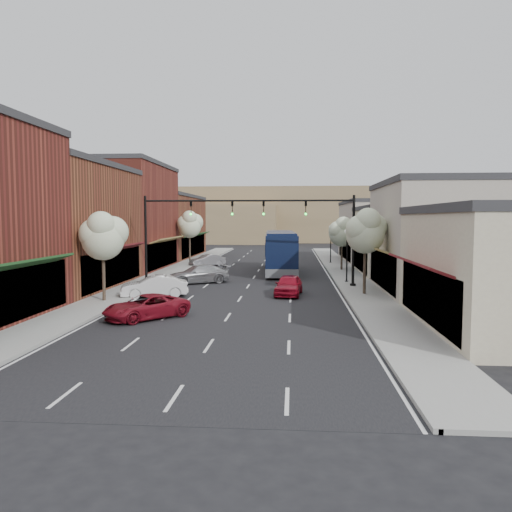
% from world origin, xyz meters
% --- Properties ---
extents(ground, '(160.00, 160.00, 0.00)m').
position_xyz_m(ground, '(0.00, 0.00, 0.00)').
color(ground, black).
rests_on(ground, ground).
extents(sidewalk_left, '(2.80, 73.00, 0.15)m').
position_xyz_m(sidewalk_left, '(-8.40, 18.50, 0.07)').
color(sidewalk_left, gray).
rests_on(sidewalk_left, ground).
extents(sidewalk_right, '(2.80, 73.00, 0.15)m').
position_xyz_m(sidewalk_right, '(8.40, 18.50, 0.07)').
color(sidewalk_right, gray).
rests_on(sidewalk_right, ground).
extents(curb_left, '(0.25, 73.00, 0.17)m').
position_xyz_m(curb_left, '(-7.00, 18.50, 0.07)').
color(curb_left, gray).
rests_on(curb_left, ground).
extents(curb_right, '(0.25, 73.00, 0.17)m').
position_xyz_m(curb_right, '(7.00, 18.50, 0.07)').
color(curb_right, gray).
rests_on(curb_right, ground).
extents(bldg_left_midnear, '(10.14, 14.10, 9.40)m').
position_xyz_m(bldg_left_midnear, '(-14.23, 6.00, 4.66)').
color(bldg_left_midnear, brown).
rests_on(bldg_left_midnear, ground).
extents(bldg_left_midfar, '(10.14, 14.10, 10.90)m').
position_xyz_m(bldg_left_midfar, '(-14.24, 20.00, 5.40)').
color(bldg_left_midfar, maroon).
rests_on(bldg_left_midfar, ground).
extents(bldg_left_far, '(10.14, 18.10, 8.40)m').
position_xyz_m(bldg_left_far, '(-14.22, 36.00, 4.16)').
color(bldg_left_far, brown).
rests_on(bldg_left_far, ground).
extents(bldg_right_near, '(9.14, 12.10, 5.90)m').
position_xyz_m(bldg_right_near, '(13.69, -6.00, 2.92)').
color(bldg_right_near, beige).
rests_on(bldg_right_near, ground).
extents(bldg_right_midnear, '(9.14, 12.10, 7.90)m').
position_xyz_m(bldg_right_midnear, '(13.72, 6.00, 3.91)').
color(bldg_right_midnear, '#ABA192').
rests_on(bldg_right_midnear, ground).
extents(bldg_right_midfar, '(9.14, 12.10, 6.40)m').
position_xyz_m(bldg_right_midfar, '(13.70, 18.00, 3.17)').
color(bldg_right_midfar, beige).
rests_on(bldg_right_midfar, ground).
extents(bldg_right_far, '(9.14, 16.10, 7.40)m').
position_xyz_m(bldg_right_far, '(13.71, 32.00, 3.66)').
color(bldg_right_far, '#ABA192').
rests_on(bldg_right_far, ground).
extents(hill_far, '(120.00, 30.00, 12.00)m').
position_xyz_m(hill_far, '(0.00, 90.00, 6.00)').
color(hill_far, '#7A6647').
rests_on(hill_far, ground).
extents(hill_near, '(50.00, 20.00, 8.00)m').
position_xyz_m(hill_near, '(-25.00, 78.00, 4.00)').
color(hill_near, '#7A6647').
rests_on(hill_near, ground).
extents(signal_mast_right, '(8.22, 0.46, 7.00)m').
position_xyz_m(signal_mast_right, '(5.62, 8.00, 4.62)').
color(signal_mast_right, black).
rests_on(signal_mast_right, ground).
extents(signal_mast_left, '(8.22, 0.46, 7.00)m').
position_xyz_m(signal_mast_left, '(-5.62, 8.00, 4.62)').
color(signal_mast_left, black).
rests_on(signal_mast_left, ground).
extents(tree_right_near, '(2.85, 2.65, 5.95)m').
position_xyz_m(tree_right_near, '(8.35, 3.94, 4.45)').
color(tree_right_near, '#47382B').
rests_on(tree_right_near, ground).
extents(tree_right_far, '(2.85, 2.65, 5.43)m').
position_xyz_m(tree_right_far, '(8.35, 19.94, 3.99)').
color(tree_right_far, '#47382B').
rests_on(tree_right_far, ground).
extents(tree_left_near, '(2.85, 2.65, 5.69)m').
position_xyz_m(tree_left_near, '(-8.25, -0.06, 4.22)').
color(tree_left_near, '#47382B').
rests_on(tree_left_near, ground).
extents(tree_left_far, '(2.85, 2.65, 6.13)m').
position_xyz_m(tree_left_far, '(-8.25, 25.94, 4.60)').
color(tree_left_far, '#47382B').
rests_on(tree_left_far, ground).
extents(lamp_post_near, '(0.44, 0.44, 4.44)m').
position_xyz_m(lamp_post_near, '(7.80, 10.50, 3.01)').
color(lamp_post_near, black).
rests_on(lamp_post_near, ground).
extents(lamp_post_far, '(0.44, 0.44, 4.44)m').
position_xyz_m(lamp_post_far, '(7.80, 28.00, 3.01)').
color(lamp_post_far, black).
rests_on(lamp_post_far, ground).
extents(coach_bus, '(3.45, 13.08, 3.96)m').
position_xyz_m(coach_bus, '(2.22, 18.23, 2.05)').
color(coach_bus, black).
rests_on(coach_bus, ground).
extents(red_hatchback, '(2.09, 4.30, 1.42)m').
position_xyz_m(red_hatchback, '(3.17, 3.78, 0.71)').
color(red_hatchback, maroon).
rests_on(red_hatchback, ground).
extents(parked_car_a, '(4.64, 4.77, 1.27)m').
position_xyz_m(parked_car_a, '(-4.20, -4.75, 0.63)').
color(parked_car_a, maroon).
rests_on(parked_car_a, ground).
extents(parked_car_b, '(4.65, 2.83, 1.45)m').
position_xyz_m(parked_car_b, '(-5.78, 2.34, 0.72)').
color(parked_car_b, silver).
rests_on(parked_car_b, ground).
extents(parked_car_c, '(5.44, 4.28, 1.47)m').
position_xyz_m(parked_car_c, '(-4.20, 9.62, 0.74)').
color(parked_car_c, gray).
rests_on(parked_car_c, ground).
extents(parked_car_e, '(3.96, 3.51, 1.30)m').
position_xyz_m(parked_car_e, '(-5.92, 23.84, 0.65)').
color(parked_car_e, '#A4A4A9').
rests_on(parked_car_e, ground).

